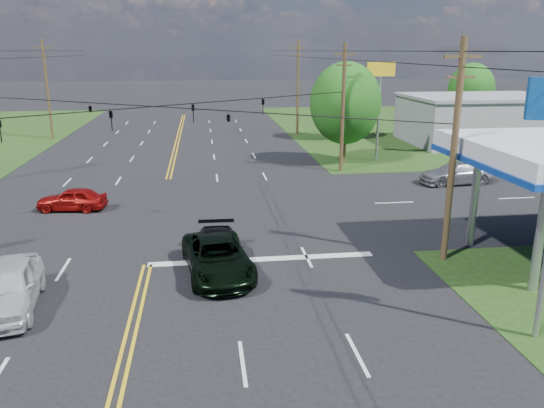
{
  "coord_description": "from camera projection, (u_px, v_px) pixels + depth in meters",
  "views": [
    {
      "loc": [
        2.56,
        -17.77,
        8.93
      ],
      "look_at": [
        5.7,
        6.0,
        1.97
      ],
      "focal_mm": 35.0,
      "sensor_mm": 36.0,
      "label": 1
    }
  ],
  "objects": [
    {
      "name": "tree_far_r",
      "position": [
        471.0,
        89.0,
        62.08
      ],
      "size": [
        5.32,
        5.32,
        7.63
      ],
      "color": "#45341D",
      "rests_on": "ground"
    },
    {
      "name": "tree_right_b",
      "position": [
        338.0,
        98.0,
        54.26
      ],
      "size": [
        4.94,
        4.94,
        7.09
      ],
      "color": "#45341D",
      "rests_on": "ground"
    },
    {
      "name": "stop_bar",
      "position": [
        262.0,
        260.0,
        23.53
      ],
      "size": [
        10.0,
        0.5,
        0.02
      ],
      "primitive_type": "cube",
      "color": "silver",
      "rests_on": "ground"
    },
    {
      "name": "pole_ne",
      "position": [
        343.0,
        107.0,
        39.35
      ],
      "size": [
        1.6,
        0.28,
        9.5
      ],
      "color": "#45341D",
      "rests_on": "ground"
    },
    {
      "name": "polesign_ne",
      "position": [
        380.0,
        84.0,
        42.87
      ],
      "size": [
        2.23,
        0.62,
        8.09
      ],
      "color": "#A5A5AA",
      "rests_on": "ground"
    },
    {
      "name": "power_lines",
      "position": [
        147.0,
        57.0,
        26.21
      ],
      "size": [
        26.04,
        100.0,
        0.64
      ],
      "color": "black",
      "rests_on": "ground"
    },
    {
      "name": "pickup_white",
      "position": [
        7.0,
        287.0,
        18.79
      ],
      "size": [
        2.62,
        5.2,
        1.7
      ],
      "primitive_type": "imported",
      "rotation": [
        0.0,
        0.0,
        0.13
      ],
      "color": "silver",
      "rests_on": "ground"
    },
    {
      "name": "tree_right_a",
      "position": [
        345.0,
        103.0,
        42.34
      ],
      "size": [
        5.7,
        5.7,
        8.18
      ],
      "color": "#45341D",
      "rests_on": "ground"
    },
    {
      "name": "pole_left_far",
      "position": [
        47.0,
        89.0,
        54.1
      ],
      "size": [
        1.6,
        0.28,
        10.0
      ],
      "color": "#45341D",
      "rests_on": "ground"
    },
    {
      "name": "suv_black",
      "position": [
        217.0,
        251.0,
        22.6
      ],
      "size": [
        2.09,
        4.91,
        1.41
      ],
      "primitive_type": "imported",
      "rotation": [
        0.0,
        0.0,
        -0.02
      ],
      "color": "black",
      "rests_on": "ground"
    },
    {
      "name": "pole_right_far",
      "position": [
        298.0,
        87.0,
        57.37
      ],
      "size": [
        1.6,
        0.28,
        10.0
      ],
      "color": "#45341D",
      "rests_on": "ground"
    },
    {
      "name": "pickup_dkgreen",
      "position": [
        218.0,
        257.0,
        21.79
      ],
      "size": [
        3.18,
        5.69,
        1.51
      ],
      "primitive_type": "imported",
      "rotation": [
        0.0,
        0.0,
        0.13
      ],
      "color": "black",
      "rests_on": "ground"
    },
    {
      "name": "grass_ne",
      "position": [
        467.0,
        126.0,
        65.38
      ],
      "size": [
        46.0,
        48.0,
        0.03
      ],
      "primitive_type": "cube",
      "color": "#1A3812",
      "rests_on": "ground"
    },
    {
      "name": "ground",
      "position": [
        160.0,
        212.0,
        30.51
      ],
      "size": [
        280.0,
        280.0,
        0.0
      ],
      "primitive_type": "plane",
      "color": "black",
      "rests_on": "ground"
    },
    {
      "name": "span_wire_signals",
      "position": [
        154.0,
        107.0,
        28.84
      ],
      "size": [
        26.0,
        18.0,
        1.13
      ],
      "color": "black",
      "rests_on": "ground"
    },
    {
      "name": "sedan_far",
      "position": [
        456.0,
        173.0,
        36.77
      ],
      "size": [
        5.33,
        2.53,
        1.5
      ],
      "primitive_type": "imported",
      "rotation": [
        0.0,
        0.0,
        -1.49
      ],
      "color": "#9D9CA1",
      "rests_on": "ground"
    },
    {
      "name": "pole_se",
      "position": [
        454.0,
        150.0,
        22.21
      ],
      "size": [
        1.6,
        0.28,
        9.5
      ],
      "color": "#45341D",
      "rests_on": "ground"
    },
    {
      "name": "sedan_red",
      "position": [
        72.0,
        199.0,
        30.65
      ],
      "size": [
        4.05,
        2.05,
        1.32
      ],
      "primitive_type": "imported",
      "rotation": [
        0.0,
        0.0,
        -1.7
      ],
      "color": "maroon",
      "rests_on": "ground"
    },
    {
      "name": "retail_ne",
      "position": [
        480.0,
        121.0,
        52.71
      ],
      "size": [
        14.0,
        10.0,
        4.4
      ],
      "primitive_type": "cube",
      "color": "gray",
      "rests_on": "ground"
    }
  ]
}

